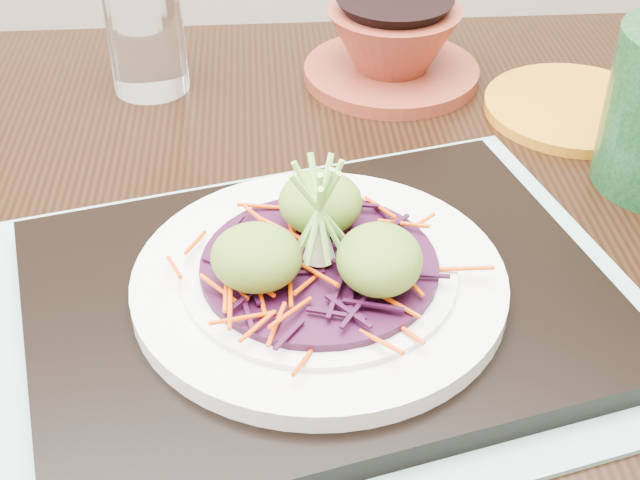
{
  "coord_description": "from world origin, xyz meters",
  "views": [
    {
      "loc": [
        0.11,
        -0.6,
        1.24
      ],
      "look_at": [
        0.1,
        -0.12,
        0.87
      ],
      "focal_mm": 50.0,
      "sensor_mm": 36.0,
      "label": 1
    }
  ],
  "objects_px": {
    "white_plate": "(319,280)",
    "yellow_plate": "(575,108)",
    "serving_tray": "(319,299)",
    "water_glass": "(146,38)",
    "terracotta_bowl_set": "(392,48)",
    "dining_table": "(312,367)"
  },
  "relations": [
    {
      "from": "terracotta_bowl_set",
      "to": "water_glass",
      "type": "bearing_deg",
      "value": -173.89
    },
    {
      "from": "dining_table",
      "to": "terracotta_bowl_set",
      "type": "xyz_separation_m",
      "value": [
        0.07,
        0.3,
        0.14
      ]
    },
    {
      "from": "serving_tray",
      "to": "yellow_plate",
      "type": "relative_size",
      "value": 2.28
    },
    {
      "from": "serving_tray",
      "to": "water_glass",
      "type": "xyz_separation_m",
      "value": [
        -0.17,
        0.33,
        0.04
      ]
    },
    {
      "from": "water_glass",
      "to": "terracotta_bowl_set",
      "type": "relative_size",
      "value": 0.5
    },
    {
      "from": "white_plate",
      "to": "yellow_plate",
      "type": "bearing_deg",
      "value": 51.13
    },
    {
      "from": "water_glass",
      "to": "terracotta_bowl_set",
      "type": "xyz_separation_m",
      "value": [
        0.24,
        0.03,
        -0.02
      ]
    },
    {
      "from": "white_plate",
      "to": "terracotta_bowl_set",
      "type": "relative_size",
      "value": 1.19
    },
    {
      "from": "white_plate",
      "to": "water_glass",
      "type": "bearing_deg",
      "value": 117.77
    },
    {
      "from": "yellow_plate",
      "to": "water_glass",
      "type": "bearing_deg",
      "value": 174.26
    },
    {
      "from": "dining_table",
      "to": "terracotta_bowl_set",
      "type": "bearing_deg",
      "value": 71.21
    },
    {
      "from": "yellow_plate",
      "to": "terracotta_bowl_set",
      "type": "bearing_deg",
      "value": 158.73
    },
    {
      "from": "dining_table",
      "to": "water_glass",
      "type": "height_order",
      "value": "water_glass"
    },
    {
      "from": "serving_tray",
      "to": "water_glass",
      "type": "relative_size",
      "value": 3.68
    },
    {
      "from": "dining_table",
      "to": "yellow_plate",
      "type": "bearing_deg",
      "value": 38.63
    },
    {
      "from": "white_plate",
      "to": "water_glass",
      "type": "height_order",
      "value": "water_glass"
    },
    {
      "from": "white_plate",
      "to": "yellow_plate",
      "type": "xyz_separation_m",
      "value": [
        0.23,
        0.29,
        -0.02
      ]
    },
    {
      "from": "serving_tray",
      "to": "water_glass",
      "type": "bearing_deg",
      "value": 98.31
    },
    {
      "from": "serving_tray",
      "to": "white_plate",
      "type": "relative_size",
      "value": 1.54
    },
    {
      "from": "water_glass",
      "to": "yellow_plate",
      "type": "height_order",
      "value": "water_glass"
    },
    {
      "from": "dining_table",
      "to": "terracotta_bowl_set",
      "type": "height_order",
      "value": "terracotta_bowl_set"
    },
    {
      "from": "serving_tray",
      "to": "white_plate",
      "type": "distance_m",
      "value": 0.02
    }
  ]
}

